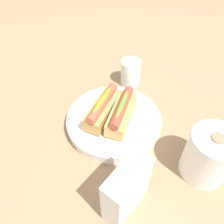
# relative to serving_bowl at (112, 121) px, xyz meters

# --- Properties ---
(ground_plane) EXTENTS (2.40, 2.40, 0.00)m
(ground_plane) POSITION_rel_serving_bowl_xyz_m (-0.00, 0.00, -0.02)
(ground_plane) COLOR #9E7A56
(serving_bowl) EXTENTS (0.27, 0.27, 0.04)m
(serving_bowl) POSITION_rel_serving_bowl_xyz_m (0.00, 0.00, 0.00)
(serving_bowl) COLOR white
(serving_bowl) RESTS_ON ground_plane
(hotdog_front) EXTENTS (0.15, 0.05, 0.06)m
(hotdog_front) POSITION_rel_serving_bowl_xyz_m (0.00, -0.03, 0.04)
(hotdog_front) COLOR tan
(hotdog_front) RESTS_ON serving_bowl
(hotdog_back) EXTENTS (0.15, 0.06, 0.06)m
(hotdog_back) POSITION_rel_serving_bowl_xyz_m (-0.00, 0.03, 0.04)
(hotdog_back) COLOR tan
(hotdog_back) RESTS_ON serving_bowl
(water_glass) EXTENTS (0.07, 0.07, 0.09)m
(water_glass) POSITION_rel_serving_bowl_xyz_m (-0.21, -0.02, 0.02)
(water_glass) COLOR white
(water_glass) RESTS_ON ground_plane
(paper_towel_roll) EXTENTS (0.11, 0.11, 0.13)m
(paper_towel_roll) POSITION_rel_serving_bowl_xyz_m (0.05, 0.26, 0.05)
(paper_towel_roll) COLOR white
(paper_towel_roll) RESTS_ON ground_plane
(napkin_box) EXTENTS (0.12, 0.07, 0.15)m
(napkin_box) POSITION_rel_serving_bowl_xyz_m (0.20, 0.12, 0.06)
(napkin_box) COLOR white
(napkin_box) RESTS_ON ground_plane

